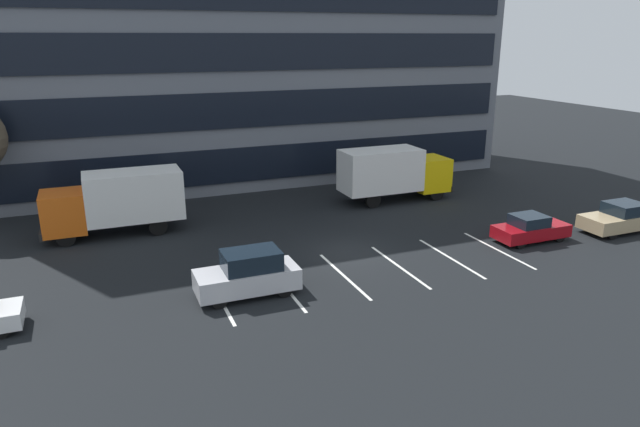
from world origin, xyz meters
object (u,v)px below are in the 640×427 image
Objects in this scene: suv_silver at (248,274)px; sedan_maroon at (530,229)px; box_truck_orange at (116,200)px; sedan_tan at (621,218)px; box_truck_yellow at (393,172)px.

sedan_maroon is at bearing 2.74° from suv_silver.
box_truck_orange reaches higher than sedan_tan.
box_truck_yellow is at bearing 130.26° from sedan_tan.
sedan_tan is (8.47, -10.00, -1.16)m from box_truck_yellow.
suv_silver is 0.94× the size of sedan_tan.
sedan_tan is (5.61, -0.63, 0.08)m from sedan_maroon.
box_truck_yellow is 1.86× the size of sedan_maroon.
sedan_maroon is at bearing -25.13° from box_truck_orange.
box_truck_yellow is 15.96m from suv_silver.
box_truck_orange is at bearing 154.87° from sedan_maroon.
sedan_maroon is 0.89× the size of sedan_tan.
box_truck_yellow is at bearing 39.32° from suv_silver.
suv_silver is at bearing -177.26° from sedan_maroon.
box_truck_yellow is 1.75× the size of suv_silver.
suv_silver is (-12.32, -10.10, -1.00)m from box_truck_yellow.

